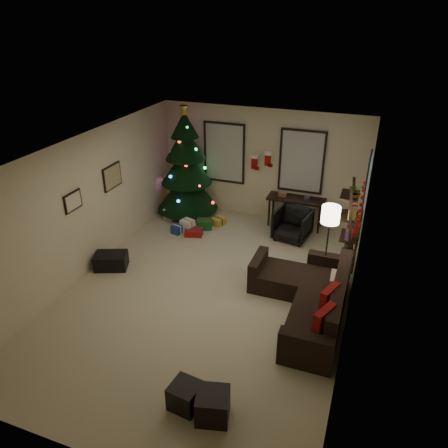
{
  "coord_description": "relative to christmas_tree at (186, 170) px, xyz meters",
  "views": [
    {
      "loc": [
        2.55,
        -6.03,
        4.75
      ],
      "look_at": [
        0.1,
        0.6,
        1.15
      ],
      "focal_mm": 34.4,
      "sensor_mm": 36.0,
      "label": 1
    }
  ],
  "objects": [
    {
      "name": "floor",
      "position": [
        1.77,
        -3.0,
        -1.17
      ],
      "size": [
        7.0,
        7.0,
        0.0
      ],
      "primitive_type": "plane",
      "color": "beige",
      "rests_on": "ground"
    },
    {
      "name": "ceiling",
      "position": [
        1.77,
        -3.0,
        1.53
      ],
      "size": [
        7.0,
        7.0,
        0.0
      ],
      "primitive_type": "plane",
      "rotation": [
        3.14,
        0.0,
        0.0
      ],
      "color": "white",
      "rests_on": "floor"
    },
    {
      "name": "wall_back",
      "position": [
        1.77,
        0.5,
        0.18
      ],
      "size": [
        5.0,
        0.0,
        5.0
      ],
      "primitive_type": "plane",
      "rotation": [
        1.57,
        0.0,
        0.0
      ],
      "color": "beige",
      "rests_on": "floor"
    },
    {
      "name": "wall_front",
      "position": [
        1.77,
        -6.5,
        0.18
      ],
      "size": [
        5.0,
        0.0,
        5.0
      ],
      "primitive_type": "plane",
      "rotation": [
        -1.57,
        0.0,
        0.0
      ],
      "color": "beige",
      "rests_on": "floor"
    },
    {
      "name": "wall_left",
      "position": [
        -0.73,
        -3.0,
        0.18
      ],
      "size": [
        0.0,
        7.0,
        7.0
      ],
      "primitive_type": "plane",
      "rotation": [
        1.57,
        0.0,
        1.57
      ],
      "color": "beige",
      "rests_on": "floor"
    },
    {
      "name": "wall_right",
      "position": [
        4.27,
        -3.0,
        0.18
      ],
      "size": [
        0.0,
        7.0,
        7.0
      ],
      "primitive_type": "plane",
      "rotation": [
        1.57,
        0.0,
        -1.57
      ],
      "color": "beige",
      "rests_on": "floor"
    },
    {
      "name": "window_back_left",
      "position": [
        0.82,
        0.47,
        0.38
      ],
      "size": [
        1.05,
        0.06,
        1.5
      ],
      "color": "#728CB2",
      "rests_on": "wall_back"
    },
    {
      "name": "window_back_right",
      "position": [
        2.72,
        0.47,
        0.38
      ],
      "size": [
        1.05,
        0.06,
        1.5
      ],
      "color": "#728CB2",
      "rests_on": "wall_back"
    },
    {
      "name": "window_right_wall",
      "position": [
        4.24,
        -0.45,
        0.33
      ],
      "size": [
        0.06,
        0.9,
        1.3
      ],
      "color": "#728CB2",
      "rests_on": "wall_right"
    },
    {
      "name": "christmas_tree",
      "position": [
        0.0,
        0.0,
        0.0
      ],
      "size": [
        1.52,
        1.52,
        2.82
      ],
      "rotation": [
        0.0,
        0.0,
        -0.15
      ],
      "color": "black",
      "rests_on": "floor"
    },
    {
      "name": "presents",
      "position": [
        0.45,
        -0.75,
        -1.05
      ],
      "size": [
        1.5,
        1.01,
        0.3
      ],
      "rotation": [
        0.0,
        0.0,
        0.2
      ],
      "color": "silver",
      "rests_on": "floor"
    },
    {
      "name": "sofa",
      "position": [
        3.64,
        -2.9,
        -0.9
      ],
      "size": [
        1.74,
        2.54,
        0.83
      ],
      "color": "black",
      "rests_on": "floor"
    },
    {
      "name": "pillow_red_a",
      "position": [
        3.98,
        -3.89,
        -0.53
      ],
      "size": [
        0.29,
        0.46,
        0.45
      ],
      "primitive_type": "cube",
      "rotation": [
        0.0,
        0.0,
        -0.41
      ],
      "color": "maroon",
      "rests_on": "sofa"
    },
    {
      "name": "pillow_red_b",
      "position": [
        3.98,
        -3.33,
        -0.53
      ],
      "size": [
        0.26,
        0.44,
        0.43
      ],
      "primitive_type": "cube",
      "rotation": [
        0.0,
        0.0,
        -0.37
      ],
      "color": "maroon",
      "rests_on": "sofa"
    },
    {
      "name": "pillow_cream",
      "position": [
        3.98,
        -2.89,
        -0.54
      ],
      "size": [
        0.12,
        0.39,
        0.38
      ],
      "primitive_type": "cube",
      "rotation": [
        0.0,
        0.0,
        0.04
      ],
      "color": "#C3B09E",
      "rests_on": "sofa"
    },
    {
      "name": "ottoman_near",
      "position": [
        2.46,
        -5.46,
        -0.99
      ],
      "size": [
        0.42,
        0.42,
        0.36
      ],
      "primitive_type": "cube",
      "rotation": [
        0.0,
        0.0,
        -0.13
      ],
      "color": "black",
      "rests_on": "floor"
    },
    {
      "name": "ottoman_far",
      "position": [
        2.87,
        -5.49,
        -0.97
      ],
      "size": [
        0.51,
        0.51,
        0.39
      ],
      "primitive_type": "cube",
      "rotation": [
        0.0,
        0.0,
        0.25
      ],
      "color": "black",
      "rests_on": "floor"
    },
    {
      "name": "desk",
      "position": [
        2.72,
        0.22,
        -0.53
      ],
      "size": [
        1.35,
        0.48,
        0.73
      ],
      "color": "black",
      "rests_on": "floor"
    },
    {
      "name": "desk_chair",
      "position": [
        2.79,
        -0.43,
        -0.81
      ],
      "size": [
        0.78,
        0.75,
        0.71
      ],
      "primitive_type": "imported",
      "rotation": [
        0.0,
        0.0,
        -0.16
      ],
      "color": "black",
      "rests_on": "floor"
    },
    {
      "name": "bookshelf",
      "position": [
        4.07,
        -1.39,
        -0.25
      ],
      "size": [
        0.3,
        0.56,
        1.91
      ],
      "color": "black",
      "rests_on": "floor"
    },
    {
      "name": "potted_plant",
      "position": [
        4.07,
        -1.43,
        0.62
      ],
      "size": [
        0.52,
        0.51,
        0.44
      ],
      "primitive_type": "imported",
      "rotation": [
        0.0,
        0.0,
        0.59
      ],
      "color": "#4C4C4C",
      "rests_on": "bookshelf"
    },
    {
      "name": "floor_lamp",
      "position": [
        3.72,
        -1.91,
        0.16
      ],
      "size": [
        0.34,
        0.34,
        1.59
      ],
      "rotation": [
        0.0,
        0.0,
        -0.35
      ],
      "color": "black",
      "rests_on": "floor"
    },
    {
      "name": "art_map",
      "position": [
        -0.71,
        -2.05,
        0.45
      ],
      "size": [
        0.04,
        0.6,
        0.5
      ],
      "color": "black",
      "rests_on": "wall_left"
    },
    {
      "name": "art_abstract",
      "position": [
        -0.71,
        -3.32,
        0.43
      ],
      "size": [
        0.04,
        0.45,
        0.35
      ],
      "color": "black",
      "rests_on": "wall_left"
    },
    {
      "name": "gallery",
      "position": [
        4.25,
        -3.07,
        0.4
      ],
      "size": [
        0.03,
        1.25,
        0.54
      ],
      "color": "black",
      "rests_on": "wall_right"
    },
    {
      "name": "garland",
      "position": [
        4.22,
        -3.04,
        0.9
      ],
      "size": [
        0.08,
        1.9,
        0.3
      ],
      "primitive_type": null,
      "color": "#A5140C",
      "rests_on": "wall_right"
    },
    {
      "name": "stocking_left",
      "position": [
        1.63,
        0.36,
        0.28
      ],
      "size": [
        0.2,
        0.05,
        0.36
      ],
      "color": "#990F0C",
      "rests_on": "wall_back"
    },
    {
      "name": "stocking_right",
      "position": [
        1.96,
        0.33,
        0.4
      ],
      "size": [
        0.2,
        0.05,
        0.36
      ],
      "color": "#990F0C",
      "rests_on": "wall_back"
    },
    {
      "name": "storage_bin",
      "position": [
        -0.37,
        -2.91,
        -1.01
      ],
      "size": [
        0.75,
        0.63,
        0.32
      ],
      "primitive_type": "cube",
      "rotation": [
        0.0,
        0.0,
        0.38
      ],
      "color": "black",
      "rests_on": "floor"
    }
  ]
}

